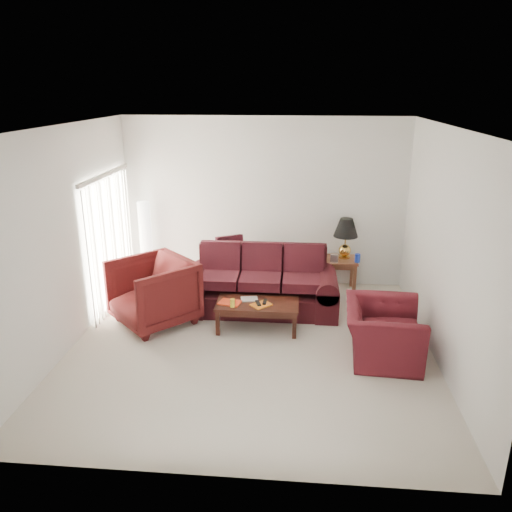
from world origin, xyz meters
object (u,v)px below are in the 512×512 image
Objects in this scene: armchair_right at (383,332)px; coffee_table at (257,316)px; sofa at (261,281)px; end_table at (340,275)px; armchair_left at (153,292)px; floor_lamp at (146,243)px.

coffee_table is (-1.73, 0.67, -0.15)m from armchair_right.
sofa reaches higher than end_table.
end_table is 0.49× the size of coffee_table.
end_table is at bearing 35.01° from sofa.
armchair_left is 3.41m from armchair_right.
floor_lamp reaches higher than armchair_right.
end_table is at bearing -0.82° from floor_lamp.
floor_lamp is (-2.17, 0.98, 0.28)m from sofa.
floor_lamp is 1.28× the size of coffee_table.
sofa is 1.64m from end_table.
armchair_left reaches higher than sofa.
coffee_table is at bearing -89.49° from sofa.
armchair_right is (1.73, -1.36, -0.13)m from sofa.
floor_lamp is at bearing 179.18° from end_table.
end_table is 0.53× the size of armchair_right.
sofa is 2.40m from floor_lamp.
armchair_left is 1.62m from coffee_table.
end_table is 3.32m from armchair_left.
floor_lamp reaches higher than end_table.
end_table is 3.54m from floor_lamp.
armchair_right is at bearing -30.87° from floor_lamp.
floor_lamp is 1.72m from armchair_left.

